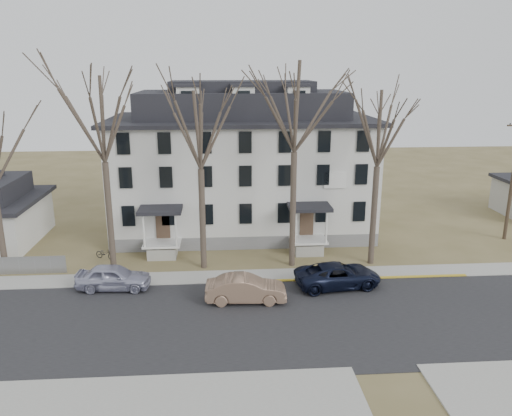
{
  "coord_description": "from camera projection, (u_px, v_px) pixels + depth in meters",
  "views": [
    {
      "loc": [
        -3.66,
        -21.77,
        13.09
      ],
      "look_at": [
        -1.52,
        9.0,
        4.34
      ],
      "focal_mm": 35.0,
      "sensor_mm": 36.0,
      "label": 1
    }
  ],
  "objects": [
    {
      "name": "car_silver",
      "position": [
        113.0,
        278.0,
        30.26
      ],
      "size": [
        4.55,
        2.03,
        1.52
      ],
      "primitive_type": "imported",
      "rotation": [
        0.0,
        0.0,
        1.52
      ],
      "color": "#AEAEC9",
      "rests_on": "ground"
    },
    {
      "name": "yellow_curb",
      "position": [
        360.0,
        279.0,
        31.86
      ],
      "size": [
        14.0,
        0.25,
        0.06
      ],
      "primitive_type": "cube",
      "color": "gold",
      "rests_on": "ground"
    },
    {
      "name": "near_sidewalk_left",
      "position": [
        115.0,
        416.0,
        19.38
      ],
      "size": [
        20.0,
        5.0,
        0.08
      ],
      "primitive_type": "cube",
      "color": "#A09F97",
      "rests_on": "ground"
    },
    {
      "name": "tree_center",
      "position": [
        295.0,
        100.0,
        31.16
      ],
      "size": [
        9.0,
        9.0,
        14.7
      ],
      "color": "#473B31",
      "rests_on": "ground"
    },
    {
      "name": "tree_far_left",
      "position": [
        101.0,
        113.0,
        30.56
      ],
      "size": [
        8.4,
        8.4,
        13.72
      ],
      "color": "#473B31",
      "rests_on": "ground"
    },
    {
      "name": "far_sidewalk",
      "position": [
        280.0,
        276.0,
        32.39
      ],
      "size": [
        120.0,
        2.0,
        0.08
      ],
      "primitive_type": "cube",
      "color": "#A09F97",
      "rests_on": "ground"
    },
    {
      "name": "tree_mid_left",
      "position": [
        200.0,
        125.0,
        31.16
      ],
      "size": [
        7.8,
        7.8,
        12.74
      ],
      "color": "#473B31",
      "rests_on": "ground"
    },
    {
      "name": "main_road",
      "position": [
        293.0,
        321.0,
        26.63
      ],
      "size": [
        120.0,
        10.0,
        0.04
      ],
      "primitive_type": "cube",
      "color": "#27272A",
      "rests_on": "ground"
    },
    {
      "name": "boarding_house",
      "position": [
        242.0,
        166.0,
        40.34
      ],
      "size": [
        20.8,
        12.36,
        12.05
      ],
      "color": "slate",
      "rests_on": "ground"
    },
    {
      "name": "car_tan",
      "position": [
        246.0,
        290.0,
        28.63
      ],
      "size": [
        4.68,
        1.8,
        1.52
      ],
      "primitive_type": "imported",
      "rotation": [
        0.0,
        0.0,
        1.53
      ],
      "color": "#8B6B55",
      "rests_on": "ground"
    },
    {
      "name": "car_navy",
      "position": [
        338.0,
        276.0,
        30.6
      ],
      "size": [
        5.52,
        3.05,
        1.46
      ],
      "primitive_type": "imported",
      "rotation": [
        0.0,
        0.0,
        1.69
      ],
      "color": "black",
      "rests_on": "ground"
    },
    {
      "name": "ground",
      "position": [
        299.0,
        341.0,
        24.71
      ],
      "size": [
        120.0,
        120.0,
        0.0
      ],
      "primitive_type": "plane",
      "color": "brown",
      "rests_on": "ground"
    },
    {
      "name": "bicycle_left",
      "position": [
        105.0,
        254.0,
        35.02
      ],
      "size": [
        1.64,
        1.2,
        0.82
      ],
      "primitive_type": "imported",
      "rotation": [
        0.0,
        0.0,
        1.1
      ],
      "color": "black",
      "rests_on": "ground"
    },
    {
      "name": "tree_mid_right",
      "position": [
        380.0,
        123.0,
        31.93
      ],
      "size": [
        7.8,
        7.8,
        12.74
      ],
      "color": "#473B31",
      "rests_on": "ground"
    }
  ]
}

